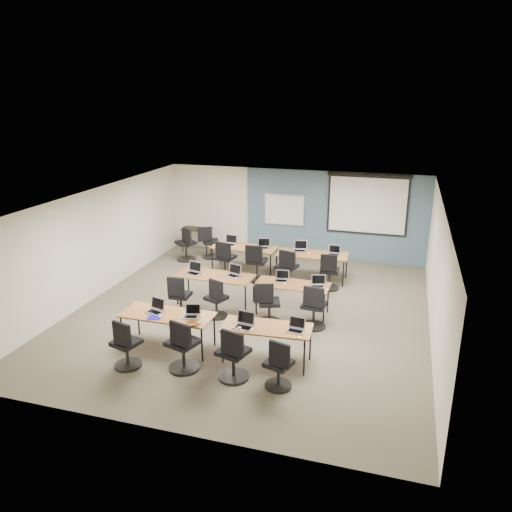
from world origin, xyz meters
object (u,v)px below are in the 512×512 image
(training_table_mid_left, at_px, (215,277))
(task_chair_0, at_px, (126,348))
(laptop_10, at_px, (300,248))
(projector_screen, at_px, (368,201))
(training_table_back_left, at_px, (244,248))
(task_chair_1, at_px, (183,349))
(laptop_1, at_px, (192,314))
(task_chair_7, at_px, (314,310))
(task_chair_9, at_px, (256,266))
(spare_chair_b, at_px, (186,247))
(whiteboard, at_px, (284,210))
(laptop_6, at_px, (282,278))
(task_chair_2, at_px, (233,358))
(task_chair_8, at_px, (224,262))
(laptop_11, at_px, (334,252))
(training_table_mid_right, at_px, (293,286))
(spare_chair_a, at_px, (210,245))
(laptop_7, at_px, (318,284))
(task_chair_6, at_px, (268,306))
(laptop_0, at_px, (156,309))
(task_chair_4, at_px, (180,299))
(task_chair_3, at_px, (279,368))
(laptop_9, at_px, (263,246))
(task_chair_5, at_px, (216,302))
(laptop_2, at_px, (244,323))
(laptop_8, at_px, (230,242))
(laptop_5, at_px, (234,273))
(utility_table, at_px, (197,231))
(laptop_4, at_px, (194,271))
(training_table_front_left, at_px, (167,316))
(training_table_front_right, at_px, (267,329))
(task_chair_11, at_px, (329,274))
(training_table_back_right, at_px, (312,255))

(training_table_mid_left, relative_size, task_chair_0, 1.86)
(laptop_10, bearing_deg, projector_screen, 30.04)
(training_table_back_left, bearing_deg, task_chair_1, -82.21)
(laptop_1, relative_size, task_chair_7, 0.29)
(task_chair_9, relative_size, spare_chair_b, 1.00)
(whiteboard, relative_size, laptop_6, 4.21)
(whiteboard, relative_size, task_chair_2, 1.24)
(whiteboard, distance_m, training_table_mid_left, 4.31)
(task_chair_8, bearing_deg, task_chair_2, -56.00)
(laptop_10, xyz_separation_m, laptop_11, (0.95, -0.07, -0.01))
(task_chair_9, bearing_deg, training_table_mid_right, -55.19)
(training_table_back_left, distance_m, spare_chair_a, 1.64)
(laptop_7, bearing_deg, task_chair_6, -159.18)
(laptop_0, xyz_separation_m, laptop_7, (2.87, 2.29, -0.00))
(projector_screen, bearing_deg, task_chair_4, -126.49)
(task_chair_3, relative_size, laptop_9, 2.78)
(task_chair_5, xyz_separation_m, laptop_11, (2.19, 3.19, 0.39))
(laptop_2, xyz_separation_m, laptop_8, (-2.03, 4.90, 0.00))
(training_table_mid_right, xyz_separation_m, laptop_7, (0.57, 0.03, 0.11))
(laptop_8, bearing_deg, task_chair_8, -80.30)
(task_chair_1, xyz_separation_m, task_chair_7, (1.98, 2.42, -0.01))
(task_chair_1, height_order, laptop_5, task_chair_1)
(utility_table, bearing_deg, laptop_2, -60.00)
(training_table_mid_right, xyz_separation_m, laptop_4, (-2.46, 0.01, 0.11))
(whiteboard, bearing_deg, task_chair_4, -103.60)
(task_chair_8, bearing_deg, task_chair_6, -40.05)
(training_table_front_left, distance_m, task_chair_3, 2.64)
(training_table_front_right, xyz_separation_m, utility_table, (-4.04, 6.07, -0.02))
(task_chair_9, xyz_separation_m, spare_chair_b, (-2.53, 1.02, 0.00))
(training_table_back_left, distance_m, task_chair_11, 2.65)
(task_chair_1, height_order, spare_chair_a, task_chair_1)
(task_chair_5, distance_m, spare_chair_b, 4.24)
(laptop_5, distance_m, laptop_7, 2.05)
(laptop_4, xyz_separation_m, laptop_6, (2.17, 0.13, -0.01))
(laptop_5, distance_m, task_chair_11, 2.63)
(task_chair_8, bearing_deg, laptop_11, 24.41)
(utility_table, bearing_deg, laptop_4, -68.07)
(laptop_5, xyz_separation_m, laptop_7, (2.05, -0.10, -0.00))
(task_chair_0, xyz_separation_m, task_chair_4, (-0.04, 2.41, -0.01))
(laptop_0, relative_size, laptop_5, 0.98)
(task_chair_1, xyz_separation_m, task_chair_3, (1.83, -0.06, -0.04))
(laptop_4, bearing_deg, task_chair_0, -77.06)
(utility_table, bearing_deg, task_chair_8, -50.22)
(laptop_0, bearing_deg, laptop_7, 53.64)
(training_table_mid_right, height_order, task_chair_11, task_chair_11)
(training_table_back_right, height_order, task_chair_0, task_chair_0)
(laptop_10, height_order, utility_table, laptop_10)
(whiteboard, xyz_separation_m, task_chair_11, (1.82, -2.48, -1.04))
(spare_chair_a, distance_m, spare_chair_b, 0.73)
(task_chair_7, bearing_deg, task_chair_6, -170.93)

